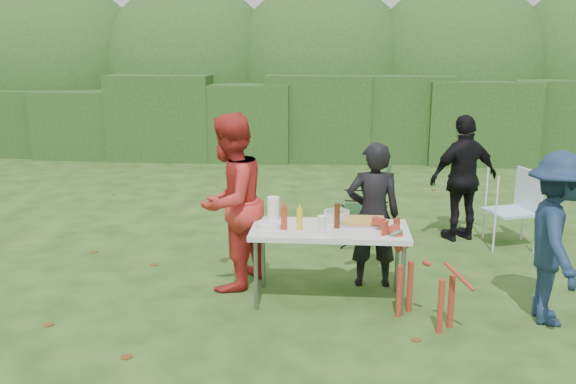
# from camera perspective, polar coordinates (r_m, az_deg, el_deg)

# --- Properties ---
(ground) EXTENTS (80.00, 80.00, 0.00)m
(ground) POSITION_cam_1_polar(r_m,az_deg,el_deg) (5.86, 0.05, -11.04)
(ground) COLOR #1E4211
(hedge_row) EXTENTS (22.00, 1.40, 1.70)m
(hedge_row) POSITION_cam_1_polar(r_m,az_deg,el_deg) (13.41, 2.87, 6.74)
(hedge_row) COLOR #23471C
(hedge_row) RESTS_ON ground
(shrub_backdrop) EXTENTS (20.00, 2.60, 3.20)m
(shrub_backdrop) POSITION_cam_1_polar(r_m,az_deg,el_deg) (14.94, 3.12, 10.32)
(shrub_backdrop) COLOR #3D6628
(shrub_backdrop) RESTS_ON ground
(folding_table) EXTENTS (1.50, 0.70, 0.74)m
(folding_table) POSITION_cam_1_polar(r_m,az_deg,el_deg) (5.86, 3.92, -3.86)
(folding_table) COLOR silver
(folding_table) RESTS_ON ground
(person_cook) EXTENTS (0.57, 0.40, 1.51)m
(person_cook) POSITION_cam_1_polar(r_m,az_deg,el_deg) (6.27, 7.97, -2.16)
(person_cook) COLOR black
(person_cook) RESTS_ON ground
(person_red_jacket) EXTENTS (0.96, 1.06, 1.79)m
(person_red_jacket) POSITION_cam_1_polar(r_m,az_deg,el_deg) (6.18, -5.44, -0.95)
(person_red_jacket) COLOR red
(person_red_jacket) RESTS_ON ground
(person_black_puffy) EXTENTS (1.02, 0.73, 1.61)m
(person_black_puffy) POSITION_cam_1_polar(r_m,az_deg,el_deg) (8.01, 16.12, 1.25)
(person_black_puffy) COLOR black
(person_black_puffy) RESTS_ON ground
(child) EXTENTS (0.68, 1.06, 1.56)m
(child) POSITION_cam_1_polar(r_m,az_deg,el_deg) (5.88, 23.84, -4.02)
(child) COLOR #172B48
(child) RESTS_ON ground
(dog) EXTENTS (0.89, 0.88, 0.85)m
(dog) POSITION_cam_1_polar(r_m,az_deg,el_deg) (5.61, 12.76, -7.81)
(dog) COLOR #9F3120
(dog) RESTS_ON ground
(camping_chair) EXTENTS (0.68, 0.68, 0.99)m
(camping_chair) POSITION_cam_1_polar(r_m,az_deg,el_deg) (7.65, 7.22, -1.27)
(camping_chair) COLOR #153718
(camping_chair) RESTS_ON ground
(lawn_chair) EXTENTS (0.73, 0.73, 0.97)m
(lawn_chair) POSITION_cam_1_polar(r_m,az_deg,el_deg) (7.99, 20.10, -1.45)
(lawn_chair) COLOR #5EBCE2
(lawn_chair) RESTS_ON ground
(food_tray) EXTENTS (0.45, 0.30, 0.02)m
(food_tray) POSITION_cam_1_polar(r_m,az_deg,el_deg) (6.00, 7.07, -2.90)
(food_tray) COLOR #B7B7BA
(food_tray) RESTS_ON folding_table
(focaccia_bread) EXTENTS (0.40, 0.26, 0.04)m
(focaccia_bread) POSITION_cam_1_polar(r_m,az_deg,el_deg) (5.99, 7.08, -2.64)
(focaccia_bread) COLOR gold
(focaccia_bread) RESTS_ON food_tray
(mustard_bottle) EXTENTS (0.06, 0.06, 0.20)m
(mustard_bottle) POSITION_cam_1_polar(r_m,az_deg,el_deg) (5.75, 1.09, -2.58)
(mustard_bottle) COLOR gold
(mustard_bottle) RESTS_ON folding_table
(ketchup_bottle) EXTENTS (0.06, 0.06, 0.22)m
(ketchup_bottle) POSITION_cam_1_polar(r_m,az_deg,el_deg) (5.75, -0.37, -2.46)
(ketchup_bottle) COLOR #A8351F
(ketchup_bottle) RESTS_ON folding_table
(beer_bottle) EXTENTS (0.06, 0.06, 0.24)m
(beer_bottle) POSITION_cam_1_polar(r_m,az_deg,el_deg) (5.82, 4.62, -2.23)
(beer_bottle) COLOR #47230F
(beer_bottle) RESTS_ON folding_table
(paper_towel_roll) EXTENTS (0.12, 0.12, 0.26)m
(paper_towel_roll) POSITION_cam_1_polar(r_m,az_deg,el_deg) (5.96, -1.39, -1.68)
(paper_towel_roll) COLOR white
(paper_towel_roll) RESTS_ON folding_table
(cup_stack) EXTENTS (0.08, 0.08, 0.18)m
(cup_stack) POSITION_cam_1_polar(r_m,az_deg,el_deg) (5.60, 3.21, -3.14)
(cup_stack) COLOR white
(cup_stack) RESTS_ON folding_table
(pasta_bowl) EXTENTS (0.26, 0.26, 0.10)m
(pasta_bowl) POSITION_cam_1_polar(r_m,az_deg,el_deg) (6.07, 4.57, -2.24)
(pasta_bowl) COLOR silver
(pasta_bowl) RESTS_ON folding_table
(plate_stack) EXTENTS (0.24, 0.24, 0.05)m
(plate_stack) POSITION_cam_1_polar(r_m,az_deg,el_deg) (5.83, -1.73, -3.11)
(plate_stack) COLOR white
(plate_stack) RESTS_ON folding_table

